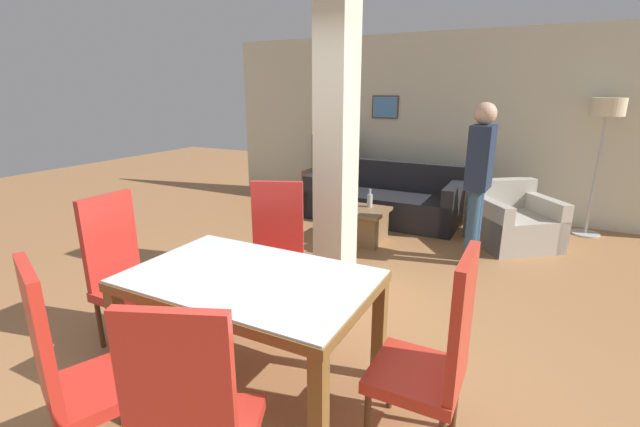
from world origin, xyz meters
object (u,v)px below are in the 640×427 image
at_px(dining_chair_far_left, 276,249).
at_px(floor_lamp, 606,120).
at_px(dining_chair_near_left, 74,367).
at_px(tv_screen, 331,154).
at_px(dining_chair_head_right, 436,353).
at_px(sofa, 384,201).
at_px(tv_stand, 331,186).
at_px(coffee_table, 360,225).
at_px(standing_person, 479,173).
at_px(dining_chair_head_left, 123,269).
at_px(bottle, 370,200).
at_px(dining_table, 251,299).
at_px(armchair, 512,223).
at_px(dining_chair_near_right, 193,419).

xyz_separation_m(dining_chair_far_left, floor_lamp, (2.55, 3.65, 0.93)).
distance_m(dining_chair_near_left, tv_screen, 5.66).
xyz_separation_m(tv_screen, floor_lamp, (3.84, -0.05, 0.70)).
relative_size(dining_chair_head_right, tv_screen, 1.39).
distance_m(sofa, tv_stand, 1.34).
xyz_separation_m(coffee_table, standing_person, (1.38, -0.09, 0.80)).
bearing_deg(sofa, dining_chair_near_left, 91.20).
distance_m(dining_chair_head_left, bottle, 3.15).
height_order(dining_chair_near_left, tv_screen, dining_chair_near_left).
relative_size(dining_chair_head_right, sofa, 0.53).
distance_m(dining_table, tv_screen, 4.88).
relative_size(sofa, tv_stand, 2.31).
relative_size(dining_table, tv_stand, 1.61).
height_order(dining_chair_far_left, dining_chair_head_left, same).
bearing_deg(dining_chair_far_left, sofa, -111.40).
bearing_deg(dining_chair_head_left, coffee_table, 165.78).
distance_m(tv_screen, floor_lamp, 3.90).
height_order(dining_chair_head_right, dining_chair_near_left, same).
xyz_separation_m(dining_chair_near_left, floor_lamp, (2.55, 5.45, 0.93)).
bearing_deg(dining_chair_head_right, tv_stand, 31.59).
bearing_deg(armchair, dining_chair_far_left, 21.40).
bearing_deg(dining_chair_near_right, dining_table, 90.00).
bearing_deg(floor_lamp, dining_chair_head_left, -126.42).
distance_m(dining_table, dining_chair_far_left, 0.96).
distance_m(dining_chair_near_left, sofa, 4.88).
xyz_separation_m(sofa, floor_lamp, (2.66, 0.58, 1.23)).
distance_m(dining_chair_head_right, dining_chair_near_left, 1.79).
bearing_deg(coffee_table, tv_screen, 126.04).
xyz_separation_m(dining_table, dining_chair_head_right, (1.16, 0.00, -0.03)).
bearing_deg(coffee_table, dining_table, -81.48).
bearing_deg(sofa, dining_chair_head_right, 112.50).
xyz_separation_m(dining_chair_head_right, armchair, (0.14, 3.66, -0.31)).
bearing_deg(sofa, dining_chair_near_right, 99.98).
bearing_deg(dining_chair_far_left, dining_chair_head_left, 24.85).
distance_m(dining_chair_far_left, sofa, 3.08).
bearing_deg(tv_screen, dining_chair_far_left, 123.24).
bearing_deg(dining_chair_far_left, dining_chair_near_right, 89.58).
distance_m(dining_chair_near_right, armchair, 4.67).
bearing_deg(bottle, floor_lamp, 30.26).
distance_m(dining_chair_head_right, armchair, 3.67).
xyz_separation_m(dining_chair_head_right, floor_lamp, (1.02, 4.53, 0.93)).
height_order(tv_screen, standing_person, standing_person).
xyz_separation_m(dining_chair_near_right, dining_chair_near_left, (-0.75, -0.01, 0.00)).
xyz_separation_m(dining_chair_head_left, dining_chair_near_left, (0.79, -0.92, 0.00)).
distance_m(dining_chair_head_right, tv_screen, 5.39).
bearing_deg(dining_chair_head_left, dining_table, 90.00).
xyz_separation_m(armchair, coffee_table, (-1.73, -0.76, -0.06)).
bearing_deg(floor_lamp, armchair, -135.01).
distance_m(sofa, standing_person, 1.97).
distance_m(dining_chair_far_left, dining_chair_near_left, 1.80).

